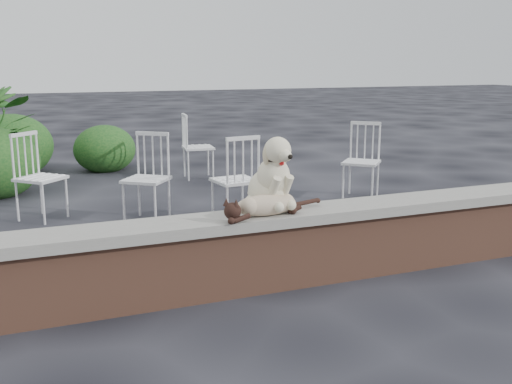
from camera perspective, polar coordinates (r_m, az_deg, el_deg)
name	(u,v)px	position (r m, az deg, el deg)	size (l,w,h in m)	color
ground	(314,279)	(4.83, 5.55, -8.20)	(60.00, 60.00, 0.00)	black
brick_wall	(315,249)	(4.75, 5.61, -5.38)	(6.00, 0.30, 0.50)	brown
capstone	(316,213)	(4.67, 5.68, -1.99)	(6.20, 0.40, 0.08)	slate
dog	(268,172)	(4.52, 1.16, 1.87)	(0.38, 0.50, 0.58)	beige
cat	(266,204)	(4.39, 0.96, -1.11)	(1.06, 0.26, 0.18)	tan
chair_c	(235,179)	(6.36, -2.00, 1.26)	(0.56, 0.56, 0.94)	white
chair_d	(361,161)	(7.61, 9.94, 2.93)	(0.56, 0.56, 0.94)	white
chair_a	(41,177)	(6.87, -19.71, 1.38)	(0.56, 0.56, 0.94)	white
chair_e	(198,146)	(8.82, -5.49, 4.33)	(0.56, 0.56, 0.94)	white
chair_b	(146,178)	(6.51, -10.36, 1.32)	(0.56, 0.56, 0.94)	white
shrubbery	(25,153)	(9.17, -20.97, 3.48)	(2.64, 2.58, 0.97)	#113D16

